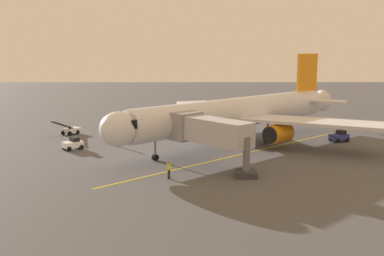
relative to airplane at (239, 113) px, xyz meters
name	(u,v)px	position (x,y,z in m)	size (l,w,h in m)	color
ground_plane	(241,141)	(-0.49, -1.53, -4.00)	(220.00, 220.00, 0.00)	#4C4C4F
apron_lead_in_line	(243,154)	(0.21, 6.19, -4.00)	(0.24, 40.00, 0.01)	yellow
airplane	(239,113)	(0.00, 0.00, 0.00)	(33.51, 32.56, 11.50)	silver
jet_bridge	(206,131)	(4.82, 11.53, -0.24)	(9.13, 9.81, 5.40)	#B7B7BC
ground_crew_marshaller	(116,139)	(15.78, 1.68, -3.12)	(0.47, 0.43, 1.71)	#23232D
ground_crew_wing_walker	(169,170)	(8.47, 16.34, -3.12)	(0.43, 0.30, 1.71)	#23232D
belt_loader_near_nose	(71,130)	(23.55, -6.34, -3.29)	(3.44, 4.52, 2.32)	white
tug_portside	(73,144)	(20.75, 3.55, -3.30)	(2.73, 2.62, 1.50)	white
tug_starboard_side	(339,136)	(-13.55, -0.97, -3.30)	(2.69, 2.24, 1.50)	#2D3899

